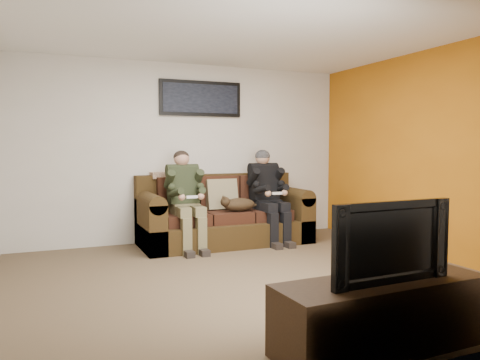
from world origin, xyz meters
name	(u,v)px	position (x,y,z in m)	size (l,w,h in m)	color
floor	(248,278)	(0.00, 0.00, 0.00)	(5.00, 5.00, 0.00)	brown
ceiling	(248,27)	(0.00, 0.00, 2.60)	(5.00, 5.00, 0.00)	silver
wall_back	(186,153)	(0.00, 2.25, 1.30)	(5.00, 5.00, 0.00)	beige
wall_front	(401,161)	(0.00, -2.25, 1.30)	(5.00, 5.00, 0.00)	beige
wall_right	(431,154)	(2.50, 0.00, 1.30)	(4.50, 4.50, 0.00)	beige
accent_wall_right	(431,154)	(2.49, 0.00, 1.30)	(4.50, 4.50, 0.00)	#B46512
sofa	(223,217)	(0.42, 1.84, 0.37)	(2.40, 1.03, 0.98)	#382710
throw_pillow	(222,194)	(0.42, 1.88, 0.70)	(0.46, 0.13, 0.44)	#8A7D5A
throw_blanket	(168,175)	(-0.31, 2.14, 0.98)	(0.49, 0.24, 0.09)	#C1A88E
person_left	(185,193)	(-0.20, 1.63, 0.76)	(0.51, 0.87, 1.34)	olive
person_right	(267,190)	(1.04, 1.63, 0.76)	(0.51, 0.86, 1.34)	black
cat	(238,204)	(0.54, 1.57, 0.58)	(0.66, 0.26, 0.24)	#432F1A
framed_poster	(201,99)	(0.22, 2.22, 2.10)	(1.25, 0.05, 0.52)	black
tv_stand	(381,315)	(0.13, -1.95, 0.24)	(1.53, 0.49, 0.48)	black
television	(383,240)	(0.13, -1.95, 0.75)	(0.95, 0.12, 0.55)	black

